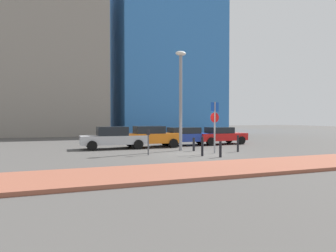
# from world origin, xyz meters

# --- Properties ---
(ground_plane) EXTENTS (120.00, 120.00, 0.00)m
(ground_plane) POSITION_xyz_m (0.00, 0.00, 0.00)
(ground_plane) COLOR #4C4947
(sidewalk_brick) EXTENTS (40.00, 3.40, 0.14)m
(sidewalk_brick) POSITION_xyz_m (0.00, -5.23, 0.07)
(sidewalk_brick) COLOR #93513D
(sidewalk_brick) RESTS_ON ground
(parked_car_silver) EXTENTS (4.52, 2.00, 1.51)m
(parked_car_silver) POSITION_xyz_m (-3.79, 4.98, 0.76)
(parked_car_silver) COLOR #B7BABF
(parked_car_silver) RESTS_ON ground
(parked_car_orange) EXTENTS (4.04, 2.11, 1.52)m
(parked_car_orange) POSITION_xyz_m (-1.08, 5.12, 0.79)
(parked_car_orange) COLOR orange
(parked_car_orange) RESTS_ON ground
(parked_car_blue) EXTENTS (4.33, 2.03, 1.38)m
(parked_car_blue) POSITION_xyz_m (2.04, 5.68, 0.74)
(parked_car_blue) COLOR #1E389E
(parked_car_blue) RESTS_ON ground
(parked_car_red) EXTENTS (4.31, 2.13, 1.37)m
(parked_car_red) POSITION_xyz_m (4.89, 5.58, 0.71)
(parked_car_red) COLOR red
(parked_car_red) RESTS_ON ground
(parking_sign_post) EXTENTS (0.60, 0.11, 3.05)m
(parking_sign_post) POSITION_xyz_m (1.33, 0.19, 1.92)
(parking_sign_post) COLOR gray
(parking_sign_post) RESTS_ON ground
(parking_meter) EXTENTS (0.18, 0.14, 1.43)m
(parking_meter) POSITION_xyz_m (-2.63, 0.73, 0.92)
(parking_meter) COLOR #4C4C51
(parking_meter) RESTS_ON ground
(street_lamp) EXTENTS (0.70, 0.36, 6.39)m
(street_lamp) POSITION_xyz_m (0.04, 2.33, 3.80)
(street_lamp) COLOR gray
(street_lamp) RESTS_ON ground
(traffic_bollard_near) EXTENTS (0.13, 0.13, 1.03)m
(traffic_bollard_near) POSITION_xyz_m (3.04, 0.32, 0.51)
(traffic_bollard_near) COLOR black
(traffic_bollard_near) RESTS_ON ground
(traffic_bollard_mid) EXTENTS (0.13, 0.13, 1.07)m
(traffic_bollard_mid) POSITION_xyz_m (-0.01, -0.81, 0.53)
(traffic_bollard_mid) COLOR black
(traffic_bollard_mid) RESTS_ON ground
(traffic_bollard_far) EXTENTS (0.15, 0.15, 0.85)m
(traffic_bollard_far) POSITION_xyz_m (0.70, 1.73, 0.43)
(traffic_bollard_far) COLOR black
(traffic_bollard_far) RESTS_ON ground
(traffic_bollard_edge) EXTENTS (0.14, 0.14, 0.86)m
(traffic_bollard_edge) POSITION_xyz_m (0.66, -1.62, 0.43)
(traffic_bollard_edge) COLOR black
(traffic_bollard_edge) RESTS_ON ground
(building_colorful_midrise) EXTENTS (14.66, 15.94, 22.53)m
(building_colorful_midrise) POSITION_xyz_m (8.01, 28.90, 11.27)
(building_colorful_midrise) COLOR #3372BF
(building_colorful_midrise) RESTS_ON ground
(building_under_construction) EXTENTS (15.21, 10.06, 20.81)m
(building_under_construction) POSITION_xyz_m (-8.82, 25.09, 10.41)
(building_under_construction) COLOR gray
(building_under_construction) RESTS_ON ground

